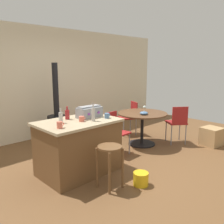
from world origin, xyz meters
name	(u,v)px	position (x,y,z in m)	size (l,w,h in m)	color
ground_plane	(112,159)	(0.00, 0.00, 0.00)	(8.80, 8.80, 0.00)	brown
back_wall	(47,83)	(0.00, 2.33, 1.35)	(8.00, 0.10, 2.70)	beige
kitchen_island	(78,147)	(-0.78, 0.01, 0.45)	(1.31, 0.87, 0.89)	brown
wooden_stool	(110,157)	(-0.77, -0.73, 0.48)	(0.35, 0.35, 0.64)	brown
dining_table	(142,120)	(1.11, 0.17, 0.57)	(1.10, 1.10, 0.73)	black
folding_chair_near	(130,115)	(1.51, 0.89, 0.50)	(0.53, 0.53, 0.85)	maroon
folding_chair_far	(115,130)	(0.26, 0.19, 0.50)	(0.42, 0.42, 0.85)	maroon
folding_chair_left	(177,121)	(1.72, -0.37, 0.53)	(0.56, 0.56, 0.88)	maroon
wood_stove	(57,123)	(-0.16, 1.68, 0.45)	(0.44, 0.45, 1.84)	black
toolbox	(89,112)	(-0.48, 0.08, 0.99)	(0.43, 0.25, 0.20)	gray
bottle_0	(61,117)	(-1.06, 0.07, 0.99)	(0.06, 0.06, 0.24)	#B7B2AD
bottle_1	(67,114)	(-0.84, 0.21, 0.98)	(0.07, 0.07, 0.22)	maroon
bottle_2	(93,114)	(-0.61, -0.19, 1.01)	(0.06, 0.06, 0.30)	#B7B2AD
cup_0	(107,116)	(-0.32, -0.20, 0.94)	(0.12, 0.08, 0.09)	#4C7099
cup_1	(82,119)	(-0.76, -0.08, 0.94)	(0.12, 0.09, 0.08)	#DB6651
cup_2	(60,125)	(-1.24, -0.19, 0.94)	(0.12, 0.08, 0.10)	#DB6651
wine_glass	(144,107)	(1.23, 0.21, 0.84)	(0.07, 0.07, 0.14)	silver
serving_bowl	(144,113)	(0.97, 0.02, 0.77)	(0.18, 0.18, 0.07)	#4C7099
cardboard_box	(212,136)	(2.20, -0.97, 0.20)	(0.41, 0.40, 0.40)	tan
plastic_bucket	(141,179)	(-0.38, -1.01, 0.10)	(0.23, 0.23, 0.20)	yellow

